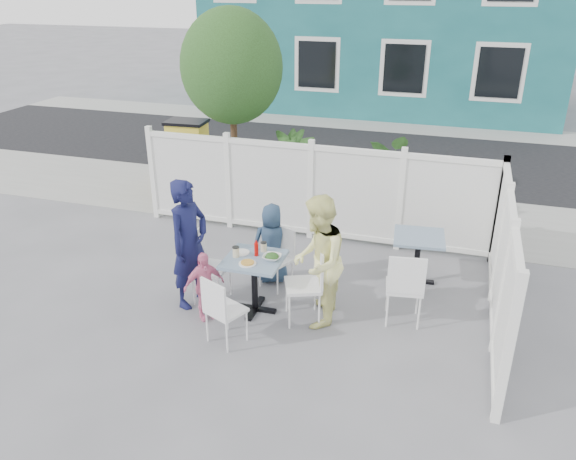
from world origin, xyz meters
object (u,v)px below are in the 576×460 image
(chair_left, at_px, (205,261))
(woman, at_px, (318,262))
(chair_right, at_px, (310,278))
(spare_table, at_px, (418,247))
(man, at_px, (189,244))
(main_table, at_px, (254,270))
(boy, at_px, (272,243))
(toddler, at_px, (204,286))
(utility_cabinet, at_px, (189,156))
(chair_back, at_px, (279,253))
(chair_near, at_px, (221,307))

(chair_left, xyz_separation_m, woman, (1.56, -0.07, 0.27))
(chair_left, bearing_deg, chair_right, 88.47)
(spare_table, xyz_separation_m, man, (-2.79, -1.45, 0.30))
(spare_table, height_order, man, man)
(woman, bearing_deg, main_table, -96.63)
(main_table, height_order, boy, boy)
(chair_right, bearing_deg, toddler, 83.57)
(utility_cabinet, distance_m, main_table, 4.98)
(utility_cabinet, height_order, spare_table, utility_cabinet)
(main_table, bearing_deg, boy, 93.11)
(spare_table, height_order, woman, woman)
(utility_cabinet, distance_m, chair_back, 4.46)
(spare_table, relative_size, chair_left, 0.77)
(woman, height_order, toddler, woman)
(chair_left, bearing_deg, toddler, 23.92)
(spare_table, distance_m, chair_left, 2.96)
(toddler, bearing_deg, chair_left, 65.45)
(man, bearing_deg, chair_right, -72.44)
(man, height_order, boy, man)
(spare_table, height_order, chair_left, chair_left)
(main_table, distance_m, toddler, 0.66)
(woman, height_order, boy, woman)
(chair_left, bearing_deg, man, -45.16)
(spare_table, xyz_separation_m, chair_left, (-2.65, -1.31, 0.01))
(boy, distance_m, toddler, 1.29)
(woman, bearing_deg, utility_cabinet, -143.92)
(spare_table, xyz_separation_m, woman, (-1.09, -1.38, 0.28))
(woman, xyz_separation_m, toddler, (-1.38, -0.36, -0.38))
(utility_cabinet, relative_size, chair_right, 1.34)
(spare_table, height_order, toddler, toddler)
(utility_cabinet, height_order, man, man)
(main_table, xyz_separation_m, chair_right, (0.73, 0.02, -0.01))
(chair_back, bearing_deg, woman, 158.20)
(chair_right, bearing_deg, chair_near, 112.20)
(main_table, xyz_separation_m, man, (-0.86, -0.06, 0.28))
(chair_back, bearing_deg, main_table, 105.89)
(chair_right, distance_m, man, 1.63)
(man, bearing_deg, spare_table, -47.77)
(chair_back, xyz_separation_m, boy, (-0.14, 0.09, 0.08))
(utility_cabinet, relative_size, chair_back, 1.58)
(boy, height_order, toddler, boy)
(main_table, height_order, chair_left, chair_left)
(chair_left, height_order, chair_near, chair_left)
(utility_cabinet, bearing_deg, main_table, -57.76)
(spare_table, relative_size, woman, 0.45)
(chair_left, xyz_separation_m, chair_near, (0.62, -0.89, -0.06))
(chair_back, relative_size, toddler, 0.93)
(main_table, xyz_separation_m, chair_back, (0.09, 0.74, -0.09))
(chair_near, distance_m, toddler, 0.64)
(chair_right, relative_size, chair_near, 1.14)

